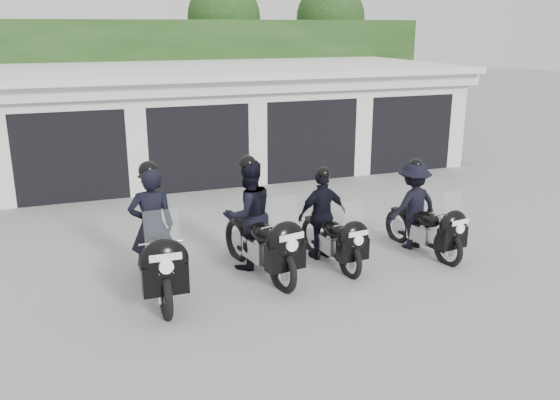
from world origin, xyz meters
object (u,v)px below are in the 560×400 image
object	(u,v)px
police_bike_b	(254,223)
police_bike_d	(419,211)
police_bike_c	(327,221)
police_bike_a	(155,242)

from	to	relation	value
police_bike_b	police_bike_d	size ratio (longest dim) A/B	1.15
police_bike_c	police_bike_b	bearing A→B (deg)	173.62
police_bike_c	police_bike_d	distance (m)	1.84
police_bike_d	police_bike_a	bearing A→B (deg)	173.34
police_bike_a	police_bike_c	world-z (taller)	police_bike_a
police_bike_b	police_bike_c	bearing A→B (deg)	-11.69
police_bike_b	police_bike_c	distance (m)	1.36
police_bike_a	police_bike_d	size ratio (longest dim) A/B	1.20
police_bike_d	police_bike_c	bearing A→B (deg)	167.85
police_bike_a	police_bike_c	size ratio (longest dim) A/B	1.22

